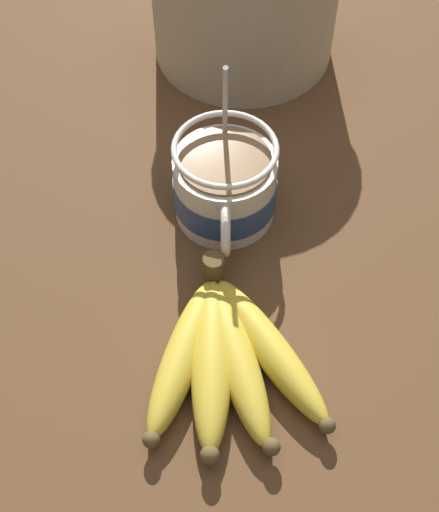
# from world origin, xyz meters

# --- Properties ---
(table) EXTENTS (1.38, 1.38, 0.03)m
(table) POSITION_xyz_m (0.00, 0.00, 0.01)
(table) COLOR brown
(table) RESTS_ON ground
(coffee_mug) EXTENTS (0.14, 0.10, 0.17)m
(coffee_mug) POSITION_xyz_m (-0.03, -0.01, 0.07)
(coffee_mug) COLOR white
(coffee_mug) RESTS_ON table
(banana_bunch) EXTENTS (0.19, 0.17, 0.04)m
(banana_bunch) POSITION_xyz_m (0.15, -0.01, 0.05)
(banana_bunch) COLOR brown
(banana_bunch) RESTS_ON table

